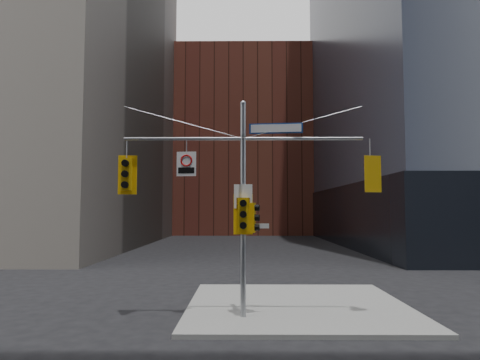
{
  "coord_description": "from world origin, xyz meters",
  "views": [
    {
      "loc": [
        0.0,
        -12.18,
        3.62
      ],
      "look_at": [
        -0.1,
        2.0,
        4.61
      ],
      "focal_mm": 32.0,
      "sensor_mm": 36.0,
      "label": 1
    }
  ],
  "objects_px": {
    "signal_assembly": "(243,186)",
    "traffic_light_pole_side": "(253,218)",
    "traffic_light_west_arm": "(126,174)",
    "traffic_light_east_arm": "(370,174)",
    "traffic_light_pole_front": "(243,214)",
    "regulatory_sign_arm": "(186,163)",
    "street_sign_blade": "(276,128)"
  },
  "relations": [
    {
      "from": "traffic_light_pole_front",
      "to": "signal_assembly",
      "type": "bearing_deg",
      "value": 89.51
    },
    {
      "from": "traffic_light_west_arm",
      "to": "traffic_light_east_arm",
      "type": "height_order",
      "value": "traffic_light_west_arm"
    },
    {
      "from": "traffic_light_pole_front",
      "to": "street_sign_blade",
      "type": "distance_m",
      "value": 3.09
    },
    {
      "from": "street_sign_blade",
      "to": "traffic_light_pole_side",
      "type": "bearing_deg",
      "value": -173.64
    },
    {
      "from": "traffic_light_pole_front",
      "to": "traffic_light_east_arm",
      "type": "bearing_deg",
      "value": 3.14
    },
    {
      "from": "traffic_light_east_arm",
      "to": "traffic_light_pole_side",
      "type": "xyz_separation_m",
      "value": [
        -3.91,
        -0.0,
        -1.44
      ]
    },
    {
      "from": "signal_assembly",
      "to": "regulatory_sign_arm",
      "type": "distance_m",
      "value": 2.04
    },
    {
      "from": "signal_assembly",
      "to": "regulatory_sign_arm",
      "type": "xyz_separation_m",
      "value": [
        -1.9,
        -0.02,
        0.76
      ]
    },
    {
      "from": "signal_assembly",
      "to": "traffic_light_pole_front",
      "type": "bearing_deg",
      "value": -90.01
    },
    {
      "from": "traffic_light_west_arm",
      "to": "traffic_light_east_arm",
      "type": "xyz_separation_m",
      "value": [
        8.14,
        -0.01,
        0.0
      ]
    },
    {
      "from": "signal_assembly",
      "to": "traffic_light_pole_side",
      "type": "bearing_deg",
      "value": -0.16
    },
    {
      "from": "traffic_light_west_arm",
      "to": "street_sign_blade",
      "type": "xyz_separation_m",
      "value": [
        5.0,
        -0.01,
        1.55
      ]
    },
    {
      "from": "signal_assembly",
      "to": "traffic_light_east_arm",
      "type": "bearing_deg",
      "value": 0.02
    },
    {
      "from": "signal_assembly",
      "to": "traffic_light_west_arm",
      "type": "bearing_deg",
      "value": 179.8
    },
    {
      "from": "traffic_light_pole_front",
      "to": "traffic_light_west_arm",
      "type": "bearing_deg",
      "value": 175.42
    },
    {
      "from": "traffic_light_west_arm",
      "to": "traffic_light_pole_front",
      "type": "relative_size",
      "value": 1.0
    },
    {
      "from": "traffic_light_east_arm",
      "to": "street_sign_blade",
      "type": "height_order",
      "value": "street_sign_blade"
    },
    {
      "from": "street_sign_blade",
      "to": "regulatory_sign_arm",
      "type": "xyz_separation_m",
      "value": [
        -3.0,
        -0.02,
        -1.17
      ]
    },
    {
      "from": "traffic_light_east_arm",
      "to": "street_sign_blade",
      "type": "distance_m",
      "value": 3.5
    },
    {
      "from": "traffic_light_pole_side",
      "to": "traffic_light_pole_front",
      "type": "relative_size",
      "value": 0.74
    },
    {
      "from": "traffic_light_east_arm",
      "to": "traffic_light_pole_side",
      "type": "bearing_deg",
      "value": -11.53
    },
    {
      "from": "traffic_light_east_arm",
      "to": "traffic_light_pole_side",
      "type": "relative_size",
      "value": 1.23
    },
    {
      "from": "traffic_light_pole_front",
      "to": "street_sign_blade",
      "type": "bearing_deg",
      "value": 13.31
    },
    {
      "from": "traffic_light_east_arm",
      "to": "street_sign_blade",
      "type": "xyz_separation_m",
      "value": [
        -3.13,
        0.0,
        1.55
      ]
    },
    {
      "from": "traffic_light_east_arm",
      "to": "traffic_light_pole_front",
      "type": "xyz_separation_m",
      "value": [
        -4.23,
        -0.27,
        -1.32
      ]
    },
    {
      "from": "signal_assembly",
      "to": "traffic_light_pole_front",
      "type": "relative_size",
      "value": 6.05
    },
    {
      "from": "traffic_light_east_arm",
      "to": "traffic_light_pole_front",
      "type": "height_order",
      "value": "traffic_light_east_arm"
    },
    {
      "from": "traffic_light_pole_side",
      "to": "traffic_light_pole_front",
      "type": "bearing_deg",
      "value": 140.73
    },
    {
      "from": "signal_assembly",
      "to": "street_sign_blade",
      "type": "relative_size",
      "value": 4.47
    },
    {
      "from": "traffic_light_pole_front",
      "to": "regulatory_sign_arm",
      "type": "height_order",
      "value": "regulatory_sign_arm"
    },
    {
      "from": "traffic_light_west_arm",
      "to": "street_sign_blade",
      "type": "distance_m",
      "value": 5.24
    },
    {
      "from": "signal_assembly",
      "to": "traffic_light_pole_front",
      "type": "distance_m",
      "value": 0.98
    }
  ]
}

